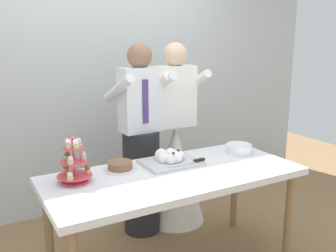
% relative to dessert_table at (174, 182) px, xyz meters
% --- Properties ---
extents(rear_wall, '(5.20, 0.10, 2.90)m').
position_rel_dessert_table_xyz_m(rear_wall, '(0.00, 1.42, 0.75)').
color(rear_wall, silver).
rests_on(rear_wall, ground_plane).
extents(dessert_table, '(1.80, 0.80, 0.78)m').
position_rel_dessert_table_xyz_m(dessert_table, '(0.00, 0.00, 0.00)').
color(dessert_table, silver).
rests_on(dessert_table, ground_plane).
extents(cupcake_stand, '(0.23, 0.23, 0.31)m').
position_rel_dessert_table_xyz_m(cupcake_stand, '(-0.66, 0.16, 0.20)').
color(cupcake_stand, '#D83F4C').
rests_on(cupcake_stand, dessert_table).
extents(main_cake_tray, '(0.44, 0.31, 0.12)m').
position_rel_dessert_table_xyz_m(main_cake_tray, '(0.07, 0.17, 0.12)').
color(main_cake_tray, silver).
rests_on(main_cake_tray, dessert_table).
extents(plate_stack, '(0.21, 0.21, 0.08)m').
position_rel_dessert_table_xyz_m(plate_stack, '(0.69, 0.13, 0.11)').
color(plate_stack, white).
rests_on(plate_stack, dessert_table).
extents(round_cake, '(0.24, 0.24, 0.06)m').
position_rel_dessert_table_xyz_m(round_cake, '(-0.31, 0.23, 0.10)').
color(round_cake, white).
rests_on(round_cake, dessert_table).
extents(person_groom, '(0.47, 0.50, 1.66)m').
position_rel_dessert_table_xyz_m(person_groom, '(0.06, 0.67, 0.05)').
color(person_groom, '#232328').
rests_on(person_groom, ground_plane).
extents(person_bride, '(0.56, 0.56, 1.66)m').
position_rel_dessert_table_xyz_m(person_bride, '(0.42, 0.71, -0.12)').
color(person_bride, white).
rests_on(person_bride, ground_plane).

